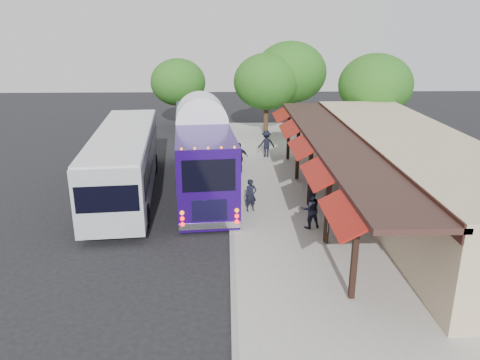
% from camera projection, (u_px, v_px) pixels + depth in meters
% --- Properties ---
extents(ground, '(90.00, 90.00, 0.00)m').
position_uv_depth(ground, '(231.00, 248.00, 18.62)').
color(ground, black).
rests_on(ground, ground).
extents(sidewalk, '(10.00, 40.00, 0.15)m').
position_uv_depth(sidewalk, '(334.00, 207.00, 22.53)').
color(sidewalk, '#9E9B93').
rests_on(sidewalk, ground).
extents(curb, '(0.20, 40.00, 0.16)m').
position_uv_depth(curb, '(231.00, 209.00, 22.39)').
color(curb, gray).
rests_on(curb, ground).
extents(station_shelter, '(8.15, 20.00, 3.60)m').
position_uv_depth(station_shelter, '(407.00, 172.00, 22.06)').
color(station_shelter, tan).
rests_on(station_shelter, ground).
extents(coach_bus, '(3.79, 12.70, 4.01)m').
position_uv_depth(coach_bus, '(202.00, 149.00, 24.90)').
color(coach_bus, '#20075A').
rests_on(coach_bus, ground).
extents(city_bus, '(3.89, 12.70, 3.36)m').
position_uv_depth(city_bus, '(125.00, 160.00, 23.94)').
color(city_bus, '#929599').
rests_on(city_bus, ground).
extents(ped_a, '(0.64, 0.51, 1.54)m').
position_uv_depth(ped_a, '(251.00, 195.00, 21.71)').
color(ped_a, black).
rests_on(ped_a, sidewalk).
extents(ped_b, '(0.97, 0.84, 1.72)m').
position_uv_depth(ped_b, '(310.00, 209.00, 19.86)').
color(ped_b, black).
rests_on(ped_b, sidewalk).
extents(ped_c, '(1.13, 0.70, 1.80)m').
position_uv_depth(ped_c, '(239.00, 158.00, 27.31)').
color(ped_c, black).
rests_on(ped_c, sidewalk).
extents(ped_d, '(1.25, 0.89, 1.75)m').
position_uv_depth(ped_d, '(266.00, 144.00, 30.58)').
color(ped_d, black).
rests_on(ped_d, sidewalk).
extents(sign_board, '(0.16, 0.52, 1.15)m').
position_uv_depth(sign_board, '(329.00, 226.00, 18.42)').
color(sign_board, black).
rests_on(sign_board, sidewalk).
extents(tree_left, '(5.03, 5.03, 6.44)m').
position_uv_depth(tree_left, '(267.00, 82.00, 35.61)').
color(tree_left, '#382314').
rests_on(tree_left, ground).
extents(tree_mid, '(5.67, 5.67, 7.25)m').
position_uv_depth(tree_mid, '(290.00, 72.00, 36.82)').
color(tree_mid, '#382314').
rests_on(tree_mid, ground).
extents(tree_right, '(5.15, 5.15, 6.59)m').
position_uv_depth(tree_right, '(375.00, 85.00, 32.67)').
color(tree_right, '#382314').
rests_on(tree_right, ground).
extents(tree_far, '(4.55, 4.55, 5.82)m').
position_uv_depth(tree_far, '(178.00, 82.00, 38.70)').
color(tree_far, '#382314').
rests_on(tree_far, ground).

